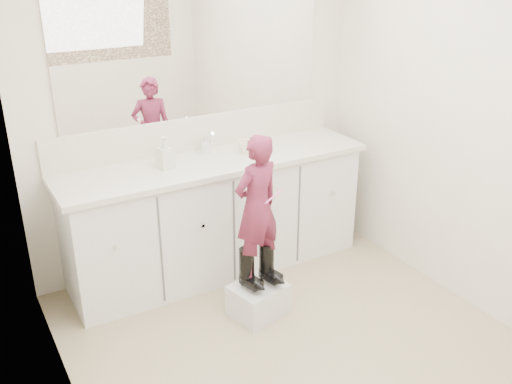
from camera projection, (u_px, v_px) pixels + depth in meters
floor at (309, 357)px, 3.45m from camera, size 3.00×3.00×0.00m
wall_back at (197, 108)px, 4.16m from camera, size 2.60×0.00×2.60m
wall_left at (63, 229)px, 2.37m from camera, size 0.00×3.00×3.00m
wall_right at (486, 135)px, 3.57m from camera, size 0.00×3.00×3.00m
vanity_cabinet at (217, 217)px, 4.25m from camera, size 2.20×0.55×0.85m
countertop at (216, 162)px, 4.06m from camera, size 2.28×0.58×0.04m
backsplash at (199, 132)px, 4.22m from camera, size 2.28×0.03×0.25m
mirror at (195, 47)px, 3.98m from camera, size 2.00×0.02×1.00m
faucet at (206, 146)px, 4.17m from camera, size 0.08×0.08×0.10m
cup at (244, 147)px, 4.17m from camera, size 0.11×0.11×0.09m
soap_bottle at (165, 152)px, 3.86m from camera, size 0.12×0.12×0.22m
step_stool at (258, 300)px, 3.81m from camera, size 0.40×0.35×0.22m
boot_left at (247, 268)px, 3.69m from camera, size 0.14×0.21×0.29m
boot_right at (267, 263)px, 3.76m from camera, size 0.14×0.21×0.29m
toddler at (257, 206)px, 3.56m from camera, size 0.38×0.29×0.94m
toothbrush at (273, 197)px, 3.50m from camera, size 0.14×0.04×0.06m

